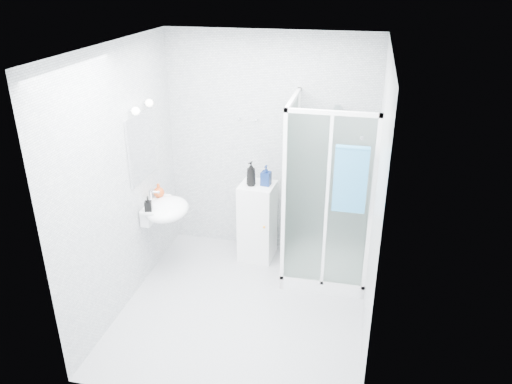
% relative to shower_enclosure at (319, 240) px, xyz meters
% --- Properties ---
extents(room, '(2.40, 2.60, 2.60)m').
position_rel_shower_enclosure_xyz_m(room, '(-0.67, -0.77, 0.85)').
color(room, silver).
rests_on(room, ground).
extents(shower_enclosure, '(0.90, 0.95, 2.00)m').
position_rel_shower_enclosure_xyz_m(shower_enclosure, '(0.00, 0.00, 0.00)').
color(shower_enclosure, white).
rests_on(shower_enclosure, ground).
extents(wall_basin, '(0.46, 0.56, 0.35)m').
position_rel_shower_enclosure_xyz_m(wall_basin, '(-1.66, -0.32, 0.35)').
color(wall_basin, white).
rests_on(wall_basin, ground).
extents(mirror, '(0.02, 0.60, 0.70)m').
position_rel_shower_enclosure_xyz_m(mirror, '(-1.85, -0.32, 1.05)').
color(mirror, white).
rests_on(mirror, room).
extents(vanity_lights, '(0.10, 0.40, 0.08)m').
position_rel_shower_enclosure_xyz_m(vanity_lights, '(-1.80, -0.32, 1.47)').
color(vanity_lights, silver).
rests_on(vanity_lights, room).
extents(wall_hooks, '(0.23, 0.06, 0.03)m').
position_rel_shower_enclosure_xyz_m(wall_hooks, '(-0.92, 0.49, 1.17)').
color(wall_hooks, silver).
rests_on(wall_hooks, room).
extents(storage_cabinet, '(0.41, 0.43, 0.94)m').
position_rel_shower_enclosure_xyz_m(storage_cabinet, '(-0.75, 0.24, 0.02)').
color(storage_cabinet, white).
rests_on(storage_cabinet, ground).
extents(hand_towel, '(0.32, 0.05, 0.67)m').
position_rel_shower_enclosure_xyz_m(hand_towel, '(0.29, -0.40, 0.93)').
color(hand_towel, teal).
rests_on(hand_towel, shower_enclosure).
extents(shampoo_bottle_a, '(0.14, 0.14, 0.28)m').
position_rel_shower_enclosure_xyz_m(shampoo_bottle_a, '(-0.81, 0.20, 0.63)').
color(shampoo_bottle_a, black).
rests_on(shampoo_bottle_a, storage_cabinet).
extents(shampoo_bottle_b, '(0.12, 0.12, 0.23)m').
position_rel_shower_enclosure_xyz_m(shampoo_bottle_b, '(-0.65, 0.25, 0.61)').
color(shampoo_bottle_b, navy).
rests_on(shampoo_bottle_b, storage_cabinet).
extents(soap_dispenser_orange, '(0.15, 0.15, 0.16)m').
position_rel_shower_enclosure_xyz_m(soap_dispenser_orange, '(-1.78, -0.16, 0.49)').
color(soap_dispenser_orange, '#BC4416').
rests_on(soap_dispenser_orange, wall_basin).
extents(soap_dispenser_black, '(0.09, 0.09, 0.16)m').
position_rel_shower_enclosure_xyz_m(soap_dispenser_black, '(-1.75, -0.51, 0.49)').
color(soap_dispenser_black, black).
rests_on(soap_dispenser_black, wall_basin).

